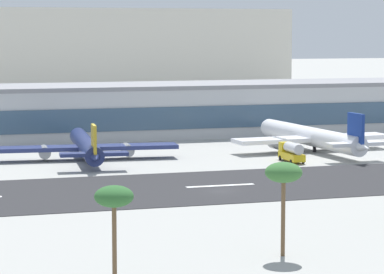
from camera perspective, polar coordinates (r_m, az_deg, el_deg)
The scene contains 10 objects.
ground_plane at distance 154.23m, azimuth 1.76°, elevation -3.31°, with size 1400.00×1400.00×0.00m, color #9E9E99.
runway_strip at distance 158.94m, azimuth 1.18°, elevation -3.00°, with size 800.00×32.81×0.08m, color #262628.
runway_centreline_dash_4 at distance 159.42m, azimuth 1.72°, elevation -2.96°, with size 12.00×1.20×0.01m, color white.
terminal_building at distance 236.11m, azimuth -2.66°, elevation 1.66°, with size 211.50×24.99×13.05m.
distant_hotel_block at distance 356.06m, azimuth -5.52°, elevation 4.96°, with size 138.55×38.32×34.50m, color beige.
airliner_gold_tail_gate_1 at distance 191.91m, azimuth -6.42°, elevation -0.59°, with size 37.87×41.96×8.76m.
airliner_navy_tail_gate_2 at distance 206.15m, azimuth 7.41°, elevation -0.03°, with size 36.45×46.97×9.81m.
service_fuel_truck_2 at distance 189.68m, azimuth 6.06°, elevation -0.90°, with size 3.01×8.55×3.95m.
palm_tree_0 at distance 95.50m, azimuth -4.75°, elevation -3.76°, with size 4.02×4.02×10.55m.
palm_tree_3 at distance 109.08m, azimuth 5.57°, elevation -2.28°, with size 4.34×4.34×11.04m.
Camera 1 is at (-48.66, -144.03, 25.98)m, focal length 87.98 mm.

